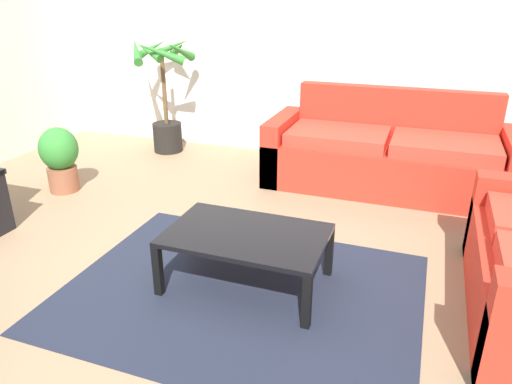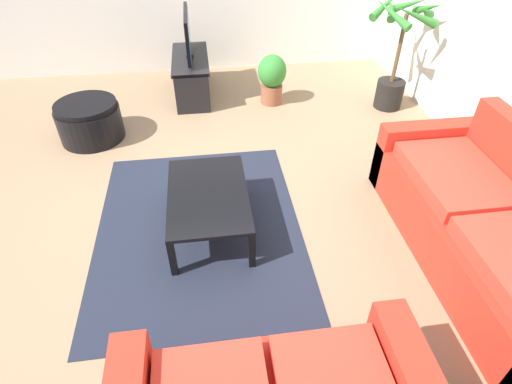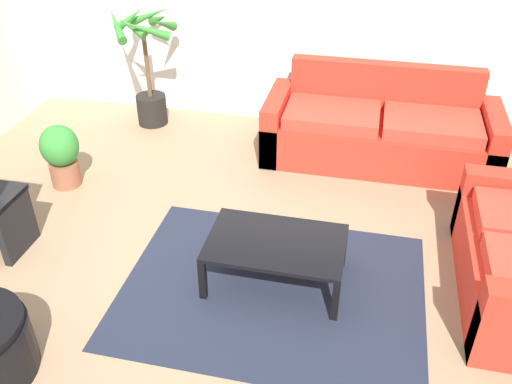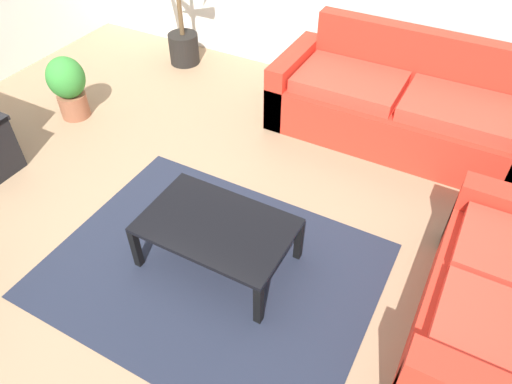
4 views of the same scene
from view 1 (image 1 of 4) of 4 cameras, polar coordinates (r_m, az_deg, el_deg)
name	(u,v)px [view 1 (image 1 of 4)]	position (r m, az deg, el deg)	size (l,w,h in m)	color
ground_plane	(167,288)	(3.19, -10.57, -11.20)	(6.60, 6.60, 0.00)	#937556
wall_back	(298,33)	(5.45, 5.04, 18.33)	(6.00, 0.06, 2.70)	silver
couch_main	(389,157)	(4.76, 15.49, 4.08)	(2.28, 0.90, 0.90)	red
coffee_table	(246,239)	(3.01, -1.17, -5.61)	(0.99, 0.64, 0.37)	black
area_rug	(241,291)	(3.10, -1.80, -11.72)	(2.20, 1.70, 0.01)	#1E2333
potted_palm	(165,99)	(5.69, -10.81, 10.84)	(0.79, 0.72, 1.31)	black
potted_plant_small	(60,157)	(4.84, -22.30, 3.92)	(0.35, 0.35, 0.62)	brown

